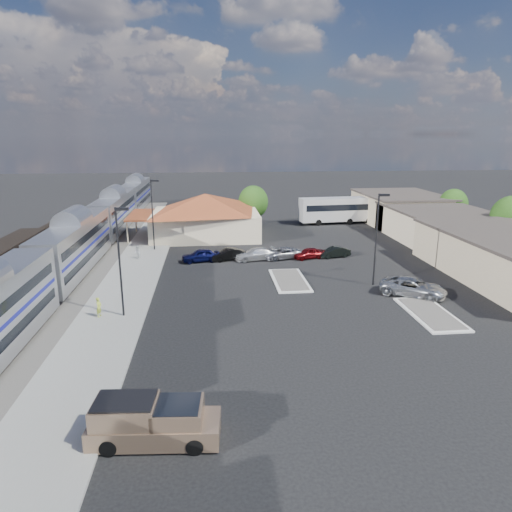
{
  "coord_description": "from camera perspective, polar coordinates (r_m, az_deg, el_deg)",
  "views": [
    {
      "loc": [
        -3.81,
        -41.33,
        14.36
      ],
      "look_at": [
        0.56,
        1.67,
        2.8
      ],
      "focal_mm": 32.0,
      "sensor_mm": 36.0,
      "label": 1
    }
  ],
  "objects": [
    {
      "name": "ground",
      "position": [
        43.92,
        -0.51,
        -4.11
      ],
      "size": [
        280.0,
        280.0,
        0.0
      ],
      "primitive_type": "plane",
      "color": "black",
      "rests_on": "ground"
    },
    {
      "name": "railbed",
      "position": [
        54.17,
        -24.08,
        -1.68
      ],
      "size": [
        16.0,
        100.0,
        0.12
      ],
      "primitive_type": "cube",
      "color": "#4C4944",
      "rests_on": "ground"
    },
    {
      "name": "platform",
      "position": [
        50.11,
        -14.96,
        -2.1
      ],
      "size": [
        5.5,
        92.0,
        0.18
      ],
      "primitive_type": "cube",
      "color": "gray",
      "rests_on": "ground"
    },
    {
      "name": "passenger_train",
      "position": [
        51.42,
        -21.66,
        0.98
      ],
      "size": [
        3.0,
        104.0,
        5.55
      ],
      "color": "silver",
      "rests_on": "ground"
    },
    {
      "name": "freight_cars",
      "position": [
        52.12,
        -28.39,
        -0.67
      ],
      "size": [
        2.8,
        46.0,
        4.0
      ],
      "color": "black",
      "rests_on": "ground"
    },
    {
      "name": "station_depot",
      "position": [
        66.3,
        -6.39,
        5.13
      ],
      "size": [
        18.35,
        12.24,
        6.2
      ],
      "color": "beige",
      "rests_on": "ground"
    },
    {
      "name": "buildings_east",
      "position": [
        65.2,
        23.56,
        3.03
      ],
      "size": [
        14.4,
        51.4,
        4.8
      ],
      "color": "#C6B28C",
      "rests_on": "ground"
    },
    {
      "name": "traffic_island_south",
      "position": [
        46.28,
        4.21,
        -3.01
      ],
      "size": [
        3.3,
        7.5,
        0.21
      ],
      "color": "silver",
      "rests_on": "ground"
    },
    {
      "name": "traffic_island_north",
      "position": [
        40.39,
        20.96,
        -6.74
      ],
      "size": [
        3.3,
        7.5,
        0.21
      ],
      "color": "silver",
      "rests_on": "ground"
    },
    {
      "name": "lamp_plat_s",
      "position": [
        37.15,
        -16.62,
        0.28
      ],
      "size": [
        1.08,
        0.25,
        9.0
      ],
      "color": "black",
      "rests_on": "ground"
    },
    {
      "name": "lamp_plat_n",
      "position": [
        58.47,
        -12.76,
        5.73
      ],
      "size": [
        1.08,
        0.25,
        9.0
      ],
      "color": "black",
      "rests_on": "ground"
    },
    {
      "name": "lamp_lot",
      "position": [
        45.2,
        14.95,
        2.95
      ],
      "size": [
        1.08,
        0.25,
        9.0
      ],
      "color": "black",
      "rests_on": "ground"
    },
    {
      "name": "tree_east_b",
      "position": [
        66.16,
        29.24,
        4.25
      ],
      "size": [
        4.94,
        4.94,
        6.96
      ],
      "color": "#382314",
      "rests_on": "ground"
    },
    {
      "name": "tree_east_c",
      "position": [
        77.95,
        23.42,
        5.93
      ],
      "size": [
        4.41,
        4.41,
        6.21
      ],
      "color": "#382314",
      "rests_on": "ground"
    },
    {
      "name": "tree_depot",
      "position": [
        72.4,
        -0.35,
        6.77
      ],
      "size": [
        4.71,
        4.71,
        6.63
      ],
      "color": "#382314",
      "rests_on": "ground"
    },
    {
      "name": "pickup_truck",
      "position": [
        23.75,
        -12.51,
        -19.61
      ],
      "size": [
        6.36,
        2.72,
        2.14
      ],
      "rotation": [
        0.0,
        0.0,
        1.49
      ],
      "color": "#9E7E61",
      "rests_on": "ground"
    },
    {
      "name": "suv",
      "position": [
        44.19,
        19.05,
        -3.73
      ],
      "size": [
        6.4,
        5.53,
        1.64
      ],
      "primitive_type": "imported",
      "rotation": [
        0.0,
        0.0,
        0.98
      ],
      "color": "#A6A9AE",
      "rests_on": "ground"
    },
    {
      "name": "coach_bus",
      "position": [
        77.02,
        10.4,
        5.84
      ],
      "size": [
        13.51,
        4.01,
        4.27
      ],
      "rotation": [
        0.0,
        0.0,
        1.66
      ],
      "color": "silver",
      "rests_on": "ground"
    },
    {
      "name": "person_a",
      "position": [
        38.79,
        -19.05,
        -6.05
      ],
      "size": [
        0.54,
        0.68,
        1.62
      ],
      "primitive_type": "imported",
      "rotation": [
        0.0,
        0.0,
        1.29
      ],
      "color": "#BCCF40",
      "rests_on": "platform"
    },
    {
      "name": "person_b",
      "position": [
        55.34,
        -14.61,
        0.46
      ],
      "size": [
        0.8,
        0.9,
        1.56
      ],
      "primitive_type": "imported",
      "rotation": [
        0.0,
        0.0,
        -1.25
      ],
      "color": "white",
      "rests_on": "platform"
    },
    {
      "name": "parked_car_a",
      "position": [
        53.38,
        -6.95,
        0.09
      ],
      "size": [
        4.67,
        2.67,
        1.5
      ],
      "primitive_type": "imported",
      "rotation": [
        0.0,
        0.0,
        -1.35
      ],
      "color": "#0D1044",
      "rests_on": "ground"
    },
    {
      "name": "parked_car_b",
      "position": [
        53.71,
        -3.53,
        0.2
      ],
      "size": [
        4.43,
        2.57,
        1.38
      ],
      "primitive_type": "imported",
      "rotation": [
        0.0,
        0.0,
        -1.29
      ],
      "color": "black",
      "rests_on": "ground"
    },
    {
      "name": "parked_car_c",
      "position": [
        53.63,
        -0.1,
        0.22
      ],
      "size": [
        5.17,
        2.93,
        1.41
      ],
      "primitive_type": "imported",
      "rotation": [
        0.0,
        0.0,
        -1.36
      ],
      "color": "silver",
      "rests_on": "ground"
    },
    {
      "name": "parked_car_d",
      "position": [
        54.32,
        3.23,
        0.35
      ],
      "size": [
        5.22,
        3.49,
        1.33
      ],
      "primitive_type": "imported",
      "rotation": [
        0.0,
        0.0,
        -1.28
      ],
      "color": "gray",
      "rests_on": "ground"
    },
    {
      "name": "parked_car_e",
      "position": [
        54.62,
        6.59,
        0.34
      ],
      "size": [
        4.13,
        2.55,
        1.31
      ],
      "primitive_type": "imported",
      "rotation": [
        0.0,
        0.0,
        -1.29
      ],
      "color": "#670B0E",
      "rests_on": "ground"
    },
    {
      "name": "parked_car_f",
      "position": [
        55.67,
        9.75,
        0.48
      ],
      "size": [
        4.07,
        2.16,
        1.28
      ],
      "primitive_type": "imported",
      "rotation": [
        0.0,
        0.0,
        -1.35
      ],
      "color": "black",
      "rests_on": "ground"
    }
  ]
}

